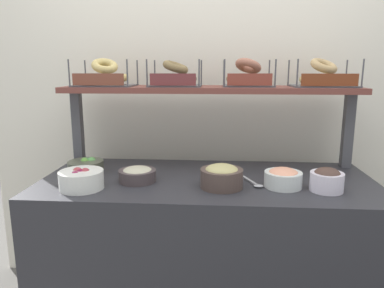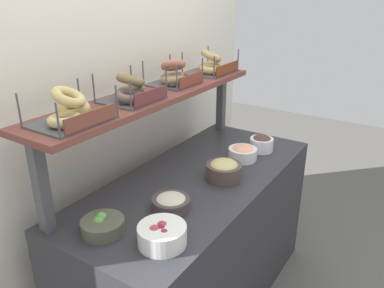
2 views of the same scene
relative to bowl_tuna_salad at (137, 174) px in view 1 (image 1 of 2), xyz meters
name	(u,v)px [view 1 (image 1 of 2)]	position (x,y,z in m)	size (l,w,h in m)	color
back_wall	(211,97)	(0.33, 0.62, 0.31)	(2.80, 0.06, 2.40)	white
deli_counter	(207,258)	(0.33, 0.07, -0.46)	(1.60, 0.70, 0.85)	#2D2D33
shelf_riser_left	(78,127)	(-0.41, 0.34, 0.16)	(0.05, 0.05, 0.40)	#4C4C51
shelf_riser_right	(348,131)	(1.07, 0.34, 0.16)	(0.05, 0.05, 0.40)	#4C4C51
upper_shelf	(210,89)	(0.33, 0.34, 0.38)	(1.56, 0.32, 0.03)	brown
bowl_tuna_salad	(137,174)	(0.00, 0.00, 0.00)	(0.18, 0.18, 0.07)	#463B3D
bowl_beet_salad	(81,179)	(-0.23, -0.12, 0.01)	(0.20, 0.20, 0.09)	white
bowl_chocolate_spread	(327,179)	(0.85, -0.07, 0.02)	(0.14, 0.14, 0.10)	white
bowl_veggie_mix	(86,166)	(-0.30, 0.13, 0.00)	(0.18, 0.18, 0.07)	#4D5140
bowl_hummus	(222,176)	(0.40, -0.06, 0.02)	(0.19, 0.19, 0.11)	#4F3E37
bowl_lox_spread	(283,178)	(0.67, -0.03, 0.01)	(0.17, 0.17, 0.09)	silver
serving_spoon_near_plate	(254,183)	(0.55, -0.01, -0.03)	(0.09, 0.17, 0.01)	#B7B7BC
bagel_basket_plain	(105,77)	(-0.24, 0.32, 0.44)	(0.31, 0.25, 0.16)	#4C4C51
bagel_basket_poppy	(175,77)	(0.14, 0.33, 0.44)	(0.27, 0.24, 0.14)	#4C4C51
bagel_basket_everything	(248,77)	(0.53, 0.36, 0.44)	(0.28, 0.26, 0.15)	#4C4C51
bagel_basket_sesame	(323,78)	(0.92, 0.34, 0.44)	(0.32, 0.24, 0.15)	#4C4C51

